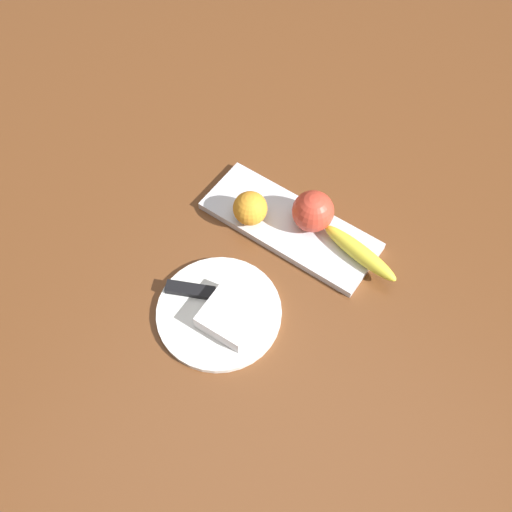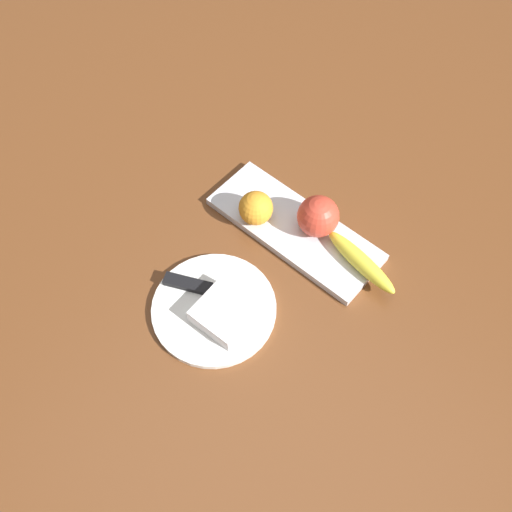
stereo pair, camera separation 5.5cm
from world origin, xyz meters
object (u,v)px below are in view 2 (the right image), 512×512
at_px(apple, 318,216).
at_px(banana, 361,262).
at_px(dinner_plate, 214,309).
at_px(folded_napkin, 225,313).
at_px(fruit_tray, 295,229).
at_px(orange_near_apple, 256,208).
at_px(knife, 196,286).

height_order(apple, banana, apple).
height_order(apple, dinner_plate, apple).
distance_m(apple, folded_napkin, 0.25).
distance_m(fruit_tray, dinner_plate, 0.23).
xyz_separation_m(fruit_tray, banana, (0.15, 0.01, 0.02)).
bearing_deg(dinner_plate, apple, 82.32).
bearing_deg(fruit_tray, dinner_plate, -90.00).
bearing_deg(apple, dinner_plate, -97.68).
xyz_separation_m(apple, folded_napkin, (-0.01, -0.25, -0.03)).
height_order(orange_near_apple, folded_napkin, orange_near_apple).
bearing_deg(orange_near_apple, apple, 29.56).
bearing_deg(folded_napkin, knife, 174.43).
distance_m(folded_napkin, knife, 0.08).
bearing_deg(folded_napkin, banana, 63.43).
bearing_deg(knife, apple, 45.19).
height_order(apple, orange_near_apple, apple).
distance_m(apple, orange_near_apple, 0.12).
height_order(dinner_plate, folded_napkin, folded_napkin).
bearing_deg(folded_napkin, fruit_tray, 96.99).
bearing_deg(apple, orange_near_apple, -150.44).
xyz_separation_m(banana, knife, (-0.20, -0.23, -0.02)).
xyz_separation_m(fruit_tray, knife, (-0.05, -0.22, 0.01)).
bearing_deg(orange_near_apple, knife, -84.44).
distance_m(apple, knife, 0.26).
distance_m(banana, dinner_plate, 0.28).
height_order(fruit_tray, apple, apple).
xyz_separation_m(fruit_tray, folded_napkin, (0.03, -0.23, 0.02)).
relative_size(orange_near_apple, folded_napkin, 0.71).
xyz_separation_m(apple, banana, (0.11, -0.01, -0.02)).
bearing_deg(fruit_tray, apple, 34.76).
xyz_separation_m(fruit_tray, orange_near_apple, (-0.07, -0.04, 0.04)).
bearing_deg(banana, folded_napkin, 73.09).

